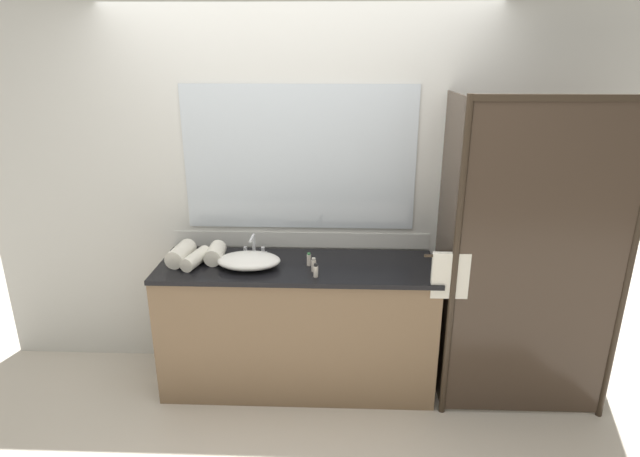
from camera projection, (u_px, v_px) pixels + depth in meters
ground_plane at (299, 382)px, 3.62m from camera, size 8.00×8.00×0.00m
wall_back_with_mirror at (300, 191)px, 3.52m from camera, size 4.40×0.06×2.60m
vanity_cabinet at (298, 325)px, 3.48m from camera, size 1.80×0.58×0.90m
shower_enclosure at (507, 261)px, 3.06m from camera, size 1.20×0.59×2.00m
sink_basin at (249, 261)px, 3.28m from camera, size 0.40×0.28×0.09m
faucet at (254, 248)px, 3.46m from camera, size 0.17×0.15×0.15m
amenity_bottle_conditioner at (314, 265)px, 3.21m from camera, size 0.03×0.03×0.09m
amenity_bottle_shampoo at (309, 259)px, 3.30m from camera, size 0.03×0.03×0.09m
amenity_bottle_lotion at (316, 271)px, 3.13m from camera, size 0.03×0.03×0.09m
rolled_towel_near_edge at (181, 254)px, 3.35m from camera, size 0.14×0.27×0.12m
rolled_towel_middle at (196, 259)px, 3.31m from camera, size 0.15×0.27×0.09m
rolled_towel_far_edge at (215, 253)px, 3.37m from camera, size 0.12×0.21×0.11m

